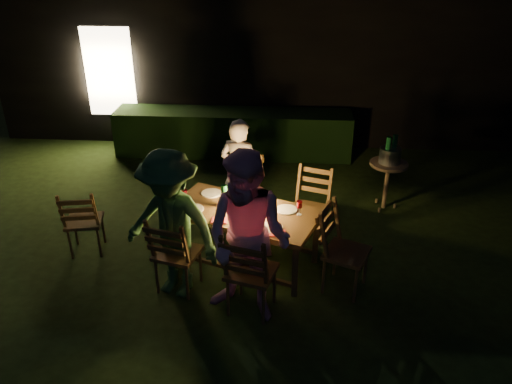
# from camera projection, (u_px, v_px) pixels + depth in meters

# --- Properties ---
(garden_envelope) EXTENTS (40.00, 40.00, 3.20)m
(garden_envelope) POSITION_uv_depth(u_px,v_px,m) (268.00, 41.00, 10.54)
(garden_envelope) COLOR black
(garden_envelope) RESTS_ON ground
(dining_table) EXTENTS (1.91, 1.40, 0.72)m
(dining_table) POSITION_uv_depth(u_px,v_px,m) (244.00, 216.00, 5.84)
(dining_table) COLOR #4D3219
(dining_table) RESTS_ON ground
(chair_near_left) EXTENTS (0.56, 0.58, 1.01)m
(chair_near_left) POSITION_uv_depth(u_px,v_px,m) (178.00, 266.00, 5.54)
(chair_near_left) COLOR #4D3219
(chair_near_left) RESTS_ON ground
(chair_near_right) EXTENTS (0.59, 0.62, 1.06)m
(chair_near_right) POSITION_uv_depth(u_px,v_px,m) (251.00, 286.00, 5.20)
(chair_near_right) COLOR #4D3219
(chair_near_right) RESTS_ON ground
(chair_far_left) EXTENTS (0.65, 0.66, 1.05)m
(chair_far_left) POSITION_uv_depth(u_px,v_px,m) (239.00, 204.00, 6.78)
(chair_far_left) COLOR #4D3219
(chair_far_left) RESTS_ON ground
(chair_far_right) EXTENTS (0.59, 0.61, 1.02)m
(chair_far_right) POSITION_uv_depth(u_px,v_px,m) (308.00, 220.00, 6.42)
(chair_far_right) COLOR #4D3219
(chair_far_right) RESTS_ON ground
(chair_end) EXTENTS (0.65, 0.63, 1.05)m
(chair_end) POSITION_uv_depth(u_px,v_px,m) (343.00, 264.00, 5.54)
(chair_end) COLOR #4D3219
(chair_end) RESTS_ON ground
(chair_spare) EXTENTS (0.50, 0.53, 0.95)m
(chair_spare) POSITION_uv_depth(u_px,v_px,m) (86.00, 232.00, 6.20)
(chair_spare) COLOR #4D3219
(chair_spare) RESTS_ON ground
(person_house_side) EXTENTS (0.64, 0.53, 1.52)m
(person_house_side) POSITION_uv_depth(u_px,v_px,m) (240.00, 173.00, 6.62)
(person_house_side) COLOR beige
(person_house_side) RESTS_ON ground
(person_opp_right) EXTENTS (1.08, 0.97, 1.84)m
(person_opp_right) POSITION_uv_depth(u_px,v_px,m) (248.00, 239.00, 4.89)
(person_opp_right) COLOR #E59DC4
(person_opp_right) RESTS_ON ground
(person_opp_left) EXTENTS (1.25, 0.98, 1.71)m
(person_opp_left) POSITION_uv_depth(u_px,v_px,m) (171.00, 226.00, 5.25)
(person_opp_left) COLOR #2E5C2F
(person_opp_left) RESTS_ON ground
(lantern) EXTENTS (0.16, 0.16, 0.35)m
(lantern) POSITION_uv_depth(u_px,v_px,m) (249.00, 198.00, 5.76)
(lantern) COLOR white
(lantern) RESTS_ON dining_table
(plate_far_left) EXTENTS (0.25, 0.25, 0.01)m
(plate_far_left) POSITION_uv_depth(u_px,v_px,m) (211.00, 193.00, 6.18)
(plate_far_left) COLOR white
(plate_far_left) RESTS_ON dining_table
(plate_near_left) EXTENTS (0.25, 0.25, 0.01)m
(plate_near_left) POSITION_uv_depth(u_px,v_px,m) (193.00, 209.00, 5.83)
(plate_near_left) COLOR white
(plate_near_left) RESTS_ON dining_table
(plate_far_right) EXTENTS (0.25, 0.25, 0.01)m
(plate_far_right) POSITION_uv_depth(u_px,v_px,m) (286.00, 210.00, 5.82)
(plate_far_right) COLOR white
(plate_far_right) RESTS_ON dining_table
(plate_near_right) EXTENTS (0.25, 0.25, 0.01)m
(plate_near_right) POSITION_uv_depth(u_px,v_px,m) (272.00, 227.00, 5.46)
(plate_near_right) COLOR white
(plate_near_right) RESTS_ON dining_table
(wineglass_a) EXTENTS (0.06, 0.06, 0.18)m
(wineglass_a) POSITION_uv_depth(u_px,v_px,m) (231.00, 189.00, 6.10)
(wineglass_a) COLOR #59070F
(wineglass_a) RESTS_ON dining_table
(wineglass_b) EXTENTS (0.06, 0.06, 0.18)m
(wineglass_b) POSITION_uv_depth(u_px,v_px,m) (185.00, 196.00, 5.94)
(wineglass_b) COLOR #59070F
(wineglass_b) RESTS_ON dining_table
(wineglass_c) EXTENTS (0.06, 0.06, 0.18)m
(wineglass_c) POSITION_uv_depth(u_px,v_px,m) (257.00, 221.00, 5.43)
(wineglass_c) COLOR #59070F
(wineglass_c) RESTS_ON dining_table
(wineglass_d) EXTENTS (0.06, 0.06, 0.18)m
(wineglass_d) POSITION_uv_depth(u_px,v_px,m) (299.00, 208.00, 5.68)
(wineglass_d) COLOR #59070F
(wineglass_d) RESTS_ON dining_table
(wineglass_e) EXTENTS (0.06, 0.06, 0.18)m
(wineglass_e) POSITION_uv_depth(u_px,v_px,m) (224.00, 214.00, 5.56)
(wineglass_e) COLOR silver
(wineglass_e) RESTS_ON dining_table
(bottle_table) EXTENTS (0.07, 0.07, 0.28)m
(bottle_table) POSITION_uv_depth(u_px,v_px,m) (224.00, 196.00, 5.84)
(bottle_table) COLOR #0F471E
(bottle_table) RESTS_ON dining_table
(napkin_left) EXTENTS (0.18, 0.14, 0.01)m
(napkin_left) POSITION_uv_depth(u_px,v_px,m) (219.00, 220.00, 5.60)
(napkin_left) COLOR red
(napkin_left) RESTS_ON dining_table
(napkin_right) EXTENTS (0.18, 0.14, 0.01)m
(napkin_right) POSITION_uv_depth(u_px,v_px,m) (277.00, 233.00, 5.36)
(napkin_right) COLOR red
(napkin_right) RESTS_ON dining_table
(phone) EXTENTS (0.14, 0.07, 0.01)m
(phone) POSITION_uv_depth(u_px,v_px,m) (184.00, 211.00, 5.79)
(phone) COLOR black
(phone) RESTS_ON dining_table
(side_table) EXTENTS (0.53, 0.53, 0.72)m
(side_table) POSITION_uv_depth(u_px,v_px,m) (388.00, 168.00, 7.06)
(side_table) COLOR brown
(side_table) RESTS_ON ground
(ice_bucket) EXTENTS (0.30, 0.30, 0.22)m
(ice_bucket) POSITION_uv_depth(u_px,v_px,m) (390.00, 155.00, 6.97)
(ice_bucket) COLOR #A5A8AD
(ice_bucket) RESTS_ON side_table
(bottle_bucket_a) EXTENTS (0.07, 0.07, 0.32)m
(bottle_bucket_a) POSITION_uv_depth(u_px,v_px,m) (387.00, 153.00, 6.92)
(bottle_bucket_a) COLOR #0F471E
(bottle_bucket_a) RESTS_ON side_table
(bottle_bucket_b) EXTENTS (0.07, 0.07, 0.32)m
(bottle_bucket_b) POSITION_uv_depth(u_px,v_px,m) (394.00, 151.00, 6.98)
(bottle_bucket_b) COLOR #0F471E
(bottle_bucket_b) RESTS_ON side_table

